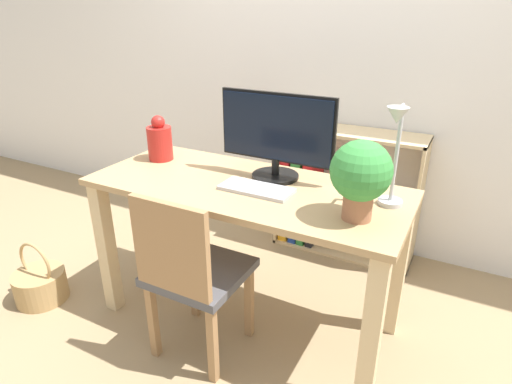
{
  "coord_description": "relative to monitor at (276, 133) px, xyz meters",
  "views": [
    {
      "loc": [
        0.89,
        -1.58,
        1.52
      ],
      "look_at": [
        0.0,
        0.1,
        0.69
      ],
      "focal_mm": 30.0,
      "sensor_mm": 36.0,
      "label": 1
    }
  ],
  "objects": [
    {
      "name": "desk",
      "position": [
        -0.08,
        -0.15,
        -0.37
      ],
      "size": [
        1.48,
        0.63,
        0.76
      ],
      "color": "tan",
      "rests_on": "ground_plane"
    },
    {
      "name": "keyboard",
      "position": [
        -0.01,
        -0.18,
        -0.21
      ],
      "size": [
        0.33,
        0.15,
        0.02
      ],
      "color": "#B2B2B7",
      "rests_on": "desk"
    },
    {
      "name": "vase",
      "position": [
        -0.65,
        -0.05,
        -0.12
      ],
      "size": [
        0.13,
        0.13,
        0.24
      ],
      "color": "#B2231E",
      "rests_on": "desk"
    },
    {
      "name": "monitor",
      "position": [
        0.0,
        0.0,
        0.0
      ],
      "size": [
        0.56,
        0.22,
        0.4
      ],
      "color": "black",
      "rests_on": "desk"
    },
    {
      "name": "bookshelf",
      "position": [
        -0.02,
        0.76,
        -0.61
      ],
      "size": [
        0.9,
        0.28,
        0.82
      ],
      "color": "#D8BC8C",
      "rests_on": "ground_plane"
    },
    {
      "name": "desk_lamp",
      "position": [
        0.55,
        -0.11,
        0.04
      ],
      "size": [
        0.1,
        0.19,
        0.42
      ],
      "color": "#B7B7BC",
      "rests_on": "desk"
    },
    {
      "name": "chair",
      "position": [
        -0.17,
        -0.47,
        -0.53
      ],
      "size": [
        0.4,
        0.4,
        0.84
      ],
      "rotation": [
        0.0,
        0.0,
        0.08
      ],
      "color": "#4C4C51",
      "rests_on": "ground_plane"
    },
    {
      "name": "potted_plant",
      "position": [
        0.46,
        -0.24,
        -0.04
      ],
      "size": [
        0.23,
        0.23,
        0.31
      ],
      "color": "#9E6647",
      "rests_on": "desk"
    },
    {
      "name": "basket",
      "position": [
        -1.18,
        -0.54,
        -0.89
      ],
      "size": [
        0.28,
        0.28,
        0.36
      ],
      "color": "tan",
      "rests_on": "ground_plane"
    },
    {
      "name": "ground_plane",
      "position": [
        -0.08,
        -0.15,
        -0.98
      ],
      "size": [
        10.0,
        10.0,
        0.0
      ],
      "primitive_type": "plane",
      "color": "#997F5B"
    },
    {
      "name": "wall_back",
      "position": [
        -0.08,
        0.93,
        0.32
      ],
      "size": [
        8.0,
        0.05,
        2.6
      ],
      "color": "white",
      "rests_on": "ground_plane"
    }
  ]
}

